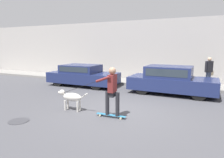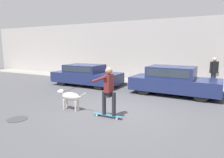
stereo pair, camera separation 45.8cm
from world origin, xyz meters
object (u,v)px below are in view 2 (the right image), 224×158
(dog, at_px, (70,97))
(pedestrian_with_bag, at_px, (214,71))
(parked_car_1, at_px, (173,81))
(skateboarder, at_px, (108,89))
(parked_car_0, at_px, (86,75))

(dog, height_order, pedestrian_with_bag, pedestrian_with_bag)
(parked_car_1, height_order, skateboarder, skateboarder)
(dog, bearing_deg, parked_car_1, -127.23)
(dog, bearing_deg, pedestrian_with_bag, -129.77)
(parked_car_0, relative_size, skateboarder, 1.64)
(dog, relative_size, pedestrian_with_bag, 0.76)
(dog, xyz_separation_m, pedestrian_with_bag, (4.54, 5.98, 0.54))
(skateboarder, xyz_separation_m, pedestrian_with_bag, (2.90, 6.05, 0.07))
(pedestrian_with_bag, bearing_deg, parked_car_0, -134.20)
(parked_car_1, relative_size, skateboarder, 1.65)
(parked_car_1, height_order, pedestrian_with_bag, pedestrian_with_bag)
(skateboarder, distance_m, pedestrian_with_bag, 6.71)
(parked_car_0, distance_m, dog, 4.68)
(parked_car_0, distance_m, pedestrian_with_bag, 6.97)
(pedestrian_with_bag, bearing_deg, dog, -96.69)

